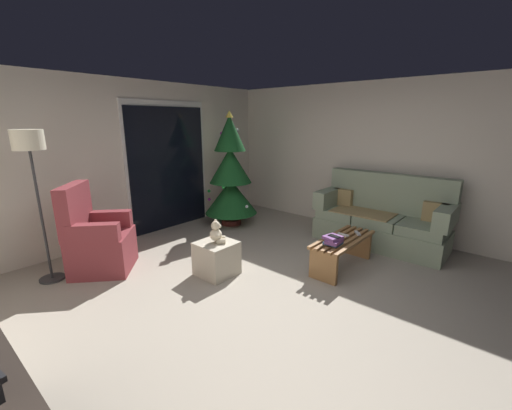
# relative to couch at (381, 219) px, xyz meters

# --- Properties ---
(ground_plane) EXTENTS (7.00, 7.00, 0.00)m
(ground_plane) POSITION_rel_couch_xyz_m (-2.32, 0.21, -0.40)
(ground_plane) COLOR #9E9384
(wall_back) EXTENTS (5.72, 0.12, 2.50)m
(wall_back) POSITION_rel_couch_xyz_m (-2.32, 3.27, 0.85)
(wall_back) COLOR beige
(wall_back) RESTS_ON ground
(wall_right) EXTENTS (0.12, 6.00, 2.50)m
(wall_right) POSITION_rel_couch_xyz_m (0.54, 0.21, 0.85)
(wall_right) COLOR beige
(wall_right) RESTS_ON ground
(patio_door_frame) EXTENTS (1.60, 0.02, 2.20)m
(patio_door_frame) POSITION_rel_couch_xyz_m (-1.62, 3.19, 0.70)
(patio_door_frame) COLOR silver
(patio_door_frame) RESTS_ON ground
(patio_door_glass) EXTENTS (1.50, 0.02, 2.10)m
(patio_door_glass) POSITION_rel_couch_xyz_m (-1.62, 3.18, 0.65)
(patio_door_glass) COLOR black
(patio_door_glass) RESTS_ON ground
(couch) EXTENTS (0.80, 1.95, 1.08)m
(couch) POSITION_rel_couch_xyz_m (0.00, 0.00, 0.00)
(couch) COLOR gray
(couch) RESTS_ON ground
(coffee_table) EXTENTS (1.10, 0.40, 0.41)m
(coffee_table) POSITION_rel_couch_xyz_m (-1.18, 0.05, -0.13)
(coffee_table) COLOR olive
(coffee_table) RESTS_ON ground
(remote_white) EXTENTS (0.06, 0.16, 0.02)m
(remote_white) POSITION_rel_couch_xyz_m (-1.10, 0.10, 0.02)
(remote_white) COLOR silver
(remote_white) RESTS_ON coffee_table
(remote_silver) EXTENTS (0.15, 0.14, 0.02)m
(remote_silver) POSITION_rel_couch_xyz_m (-0.92, -0.02, 0.02)
(remote_silver) COLOR #ADADB2
(remote_silver) RESTS_ON coffee_table
(book_stack) EXTENTS (0.24, 0.22, 0.11)m
(book_stack) POSITION_rel_couch_xyz_m (-1.48, 0.04, 0.07)
(book_stack) COLOR #285684
(book_stack) RESTS_ON coffee_table
(cell_phone) EXTENTS (0.09, 0.15, 0.01)m
(cell_phone) POSITION_rel_couch_xyz_m (-1.49, 0.03, 0.13)
(cell_phone) COLOR black
(cell_phone) RESTS_ON book_stack
(christmas_tree) EXTENTS (0.95, 0.95, 2.04)m
(christmas_tree) POSITION_rel_couch_xyz_m (-0.83, 2.45, 0.50)
(christmas_tree) COLOR #4C1E19
(christmas_tree) RESTS_ON ground
(armchair) EXTENTS (0.97, 0.97, 1.13)m
(armchair) POSITION_rel_couch_xyz_m (-3.29, 2.38, 0.00)
(armchair) COLOR maroon
(armchair) RESTS_ON ground
(floor_lamp) EXTENTS (0.32, 0.32, 1.78)m
(floor_lamp) POSITION_rel_couch_xyz_m (-3.80, 2.56, 1.11)
(floor_lamp) COLOR #2D2D30
(floor_lamp) RESTS_ON ground
(ottoman) EXTENTS (0.44, 0.44, 0.42)m
(ottoman) POSITION_rel_couch_xyz_m (-2.38, 1.15, -0.19)
(ottoman) COLOR #B2A893
(ottoman) RESTS_ON ground
(teddy_bear_cream) EXTENTS (0.22, 0.21, 0.29)m
(teddy_bear_cream) POSITION_rel_couch_xyz_m (-2.37, 1.15, 0.15)
(teddy_bear_cream) COLOR beige
(teddy_bear_cream) RESTS_ON ottoman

